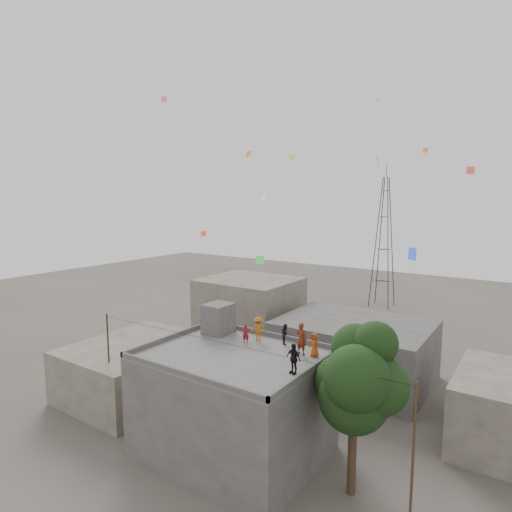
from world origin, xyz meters
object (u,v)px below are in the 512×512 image
(stair_head_box, at_px, (218,319))
(person_dark_adult, at_px, (293,358))
(person_red_adult, at_px, (301,339))
(tree, at_px, (358,380))
(transmission_tower, at_px, (384,242))

(stair_head_box, relative_size, person_dark_adult, 1.25)
(person_dark_adult, bearing_deg, person_red_adult, 124.03)
(tree, bearing_deg, person_dark_adult, -161.49)
(stair_head_box, bearing_deg, transmission_tower, 91.23)
(stair_head_box, xyz_separation_m, tree, (10.57, -2.00, -1.00))
(tree, height_order, person_red_adult, tree)
(person_red_adult, height_order, person_dark_adult, person_red_adult)
(tree, bearing_deg, transmission_tower, 106.09)
(transmission_tower, distance_m, person_red_adult, 38.54)
(transmission_tower, height_order, person_dark_adult, transmission_tower)
(transmission_tower, xyz_separation_m, person_red_adult, (7.29, -37.79, -2.03))
(stair_head_box, relative_size, person_red_adult, 1.07)
(stair_head_box, distance_m, tree, 10.80)
(stair_head_box, bearing_deg, tree, -10.74)
(tree, xyz_separation_m, person_red_adult, (-4.07, 1.61, 0.94))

